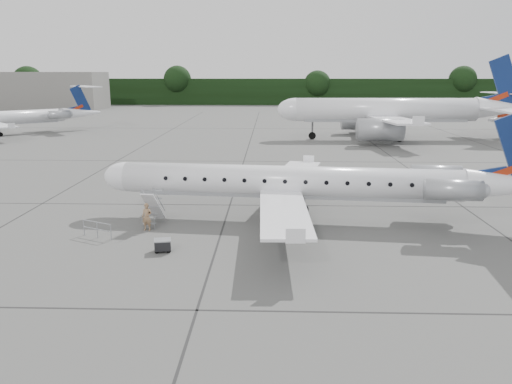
# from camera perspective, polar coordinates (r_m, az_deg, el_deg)

# --- Properties ---
(ground) EXTENTS (320.00, 320.00, 0.00)m
(ground) POSITION_cam_1_polar(r_m,az_deg,el_deg) (30.61, 7.59, -5.35)
(ground) COLOR #565654
(ground) RESTS_ON ground
(treeline) EXTENTS (260.00, 4.00, 8.00)m
(treeline) POSITION_cam_1_polar(r_m,az_deg,el_deg) (158.95, 2.94, 11.37)
(treeline) COLOR black
(treeline) RESTS_ON ground
(terminal_building) EXTENTS (40.00, 14.00, 10.00)m
(terminal_building) POSITION_cam_1_polar(r_m,az_deg,el_deg) (154.15, -24.39, 10.52)
(terminal_building) COLOR slate
(terminal_building) RESTS_ON ground
(main_regional_jet) EXTENTS (31.02, 23.74, 7.45)m
(main_regional_jet) POSITION_cam_1_polar(r_m,az_deg,el_deg) (33.46, 3.74, 2.96)
(main_regional_jet) COLOR white
(main_regional_jet) RESTS_ON ground
(airstair) EXTENTS (1.08, 2.40, 2.34)m
(airstair) POSITION_cam_1_polar(r_m,az_deg,el_deg) (33.58, -11.64, -1.72)
(airstair) COLOR white
(airstair) RESTS_ON ground
(passenger) EXTENTS (0.71, 0.53, 1.78)m
(passenger) POSITION_cam_1_polar(r_m,az_deg,el_deg) (32.47, -12.36, -2.80)
(passenger) COLOR #987453
(passenger) RESTS_ON ground
(safety_railing) EXTENTS (2.02, 1.02, 1.00)m
(safety_railing) POSITION_cam_1_polar(r_m,az_deg,el_deg) (31.89, -17.69, -4.16)
(safety_railing) COLOR #999CA1
(safety_railing) RESTS_ON ground
(baggage_cart) EXTENTS (1.02, 0.89, 0.78)m
(baggage_cart) POSITION_cam_1_polar(r_m,az_deg,el_deg) (28.65, -10.62, -5.98)
(baggage_cart) COLOR black
(baggage_cart) RESTS_ON ground
(bg_narrowbody) EXTENTS (34.66, 25.26, 12.28)m
(bg_narrowbody) POSITION_cam_1_polar(r_m,az_deg,el_deg) (77.59, 14.63, 10.34)
(bg_narrowbody) COLOR white
(bg_narrowbody) RESTS_ON ground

